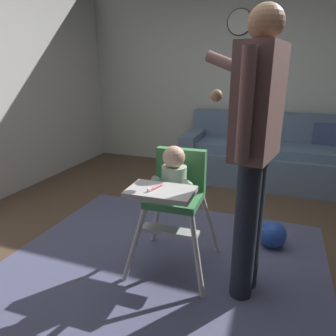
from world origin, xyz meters
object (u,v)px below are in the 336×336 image
Objects in this scene: couch at (265,156)px; adult_standing at (254,146)px; toy_ball at (272,234)px; high_chair at (175,187)px; wall_clock at (240,22)px.

adult_standing reaches higher than couch.
toy_ball is at bearing -94.03° from adult_standing.
couch is 1.19× the size of adult_standing.
high_chair is 2.74× the size of wall_clock.
adult_standing is 7.82× the size of toy_ball.
couch is 9.32× the size of toy_ball.
high_chair is (-0.48, -2.19, 0.30)m from couch.
couch is 1.81m from wall_clock.
toy_ball is (0.19, -1.67, -0.22)m from couch.
adult_standing is at bearing -104.47° from toy_ball.
high_chair reaches higher than couch.
wall_clock is (-0.51, 0.48, 1.67)m from couch.
high_chair is 0.63m from adult_standing.
high_chair is 4.21× the size of toy_ball.
adult_standing is 5.09× the size of wall_clock.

